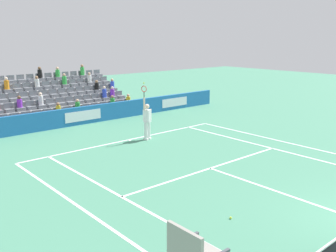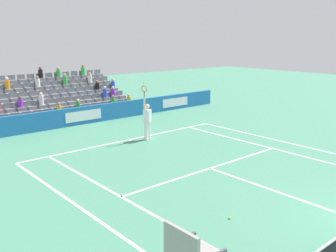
# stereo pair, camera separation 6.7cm
# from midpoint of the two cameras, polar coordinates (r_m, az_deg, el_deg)

# --- Properties ---
(line_baseline) EXTENTS (10.97, 0.10, 0.01)m
(line_baseline) POSITION_cam_midpoint_polar(r_m,az_deg,el_deg) (18.85, -6.08, -2.07)
(line_baseline) COLOR white
(line_baseline) RESTS_ON ground
(line_service) EXTENTS (8.23, 0.10, 0.01)m
(line_service) POSITION_cam_midpoint_polar(r_m,az_deg,el_deg) (14.88, 6.21, -6.31)
(line_service) COLOR white
(line_service) RESTS_ON ground
(line_centre_service) EXTENTS (0.10, 6.40, 0.01)m
(line_centre_service) POSITION_cam_midpoint_polar(r_m,az_deg,el_deg) (13.07, 16.67, -9.64)
(line_centre_service) COLOR white
(line_centre_service) RESTS_ON ground
(line_singles_sideline_left) EXTENTS (0.10, 11.89, 0.01)m
(line_singles_sideline_left) POSITION_cam_midpoint_polar(r_m,az_deg,el_deg) (12.03, -5.88, -11.18)
(line_singles_sideline_left) COLOR white
(line_singles_sideline_left) RESTS_ON ground
(line_singles_sideline_right) EXTENTS (0.10, 11.89, 0.01)m
(line_singles_sideline_right) POSITION_cam_midpoint_polar(r_m,az_deg,el_deg) (17.74, 16.42, -3.53)
(line_singles_sideline_right) COLOR white
(line_singles_sideline_right) RESTS_ON ground
(line_doubles_sideline_left) EXTENTS (0.10, 11.89, 0.01)m
(line_doubles_sideline_left) POSITION_cam_midpoint_polar(r_m,az_deg,el_deg) (11.38, -11.67, -12.89)
(line_doubles_sideline_left) COLOR white
(line_doubles_sideline_left) RESTS_ON ground
(line_doubles_sideline_right) EXTENTS (0.10, 11.89, 0.01)m
(line_doubles_sideline_right) POSITION_cam_midpoint_polar(r_m,az_deg,el_deg) (18.88, 18.69, -2.69)
(line_doubles_sideline_right) COLOR white
(line_doubles_sideline_right) RESTS_ON ground
(line_centre_mark) EXTENTS (0.10, 0.20, 0.01)m
(line_centre_mark) POSITION_cam_midpoint_polar(r_m,az_deg,el_deg) (18.77, -5.91, -2.13)
(line_centre_mark) COLOR white
(line_centre_mark) RESTS_ON ground
(sponsor_barrier) EXTENTS (21.27, 0.22, 1.03)m
(sponsor_barrier) POSITION_cam_midpoint_polar(r_m,az_deg,el_deg) (22.53, -12.78, 1.55)
(sponsor_barrier) COLOR #1E66AD
(sponsor_barrier) RESTS_ON ground
(tennis_player) EXTENTS (0.54, 0.41, 2.85)m
(tennis_player) POSITION_cam_midpoint_polar(r_m,az_deg,el_deg) (18.62, -3.26, 0.92)
(tennis_player) COLOR white
(tennis_player) RESTS_ON ground
(stadium_stand) EXTENTS (8.68, 4.75, 3.05)m
(stadium_stand) POSITION_cam_midpoint_polar(r_m,az_deg,el_deg) (25.63, -16.62, 3.42)
(stadium_stand) COLOR gray
(stadium_stand) RESTS_ON ground
(loose_tennis_ball) EXTENTS (0.07, 0.07, 0.07)m
(loose_tennis_ball) POSITION_cam_midpoint_polar(r_m,az_deg,el_deg) (11.06, 9.19, -13.42)
(loose_tennis_ball) COLOR #D1E533
(loose_tennis_ball) RESTS_ON ground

